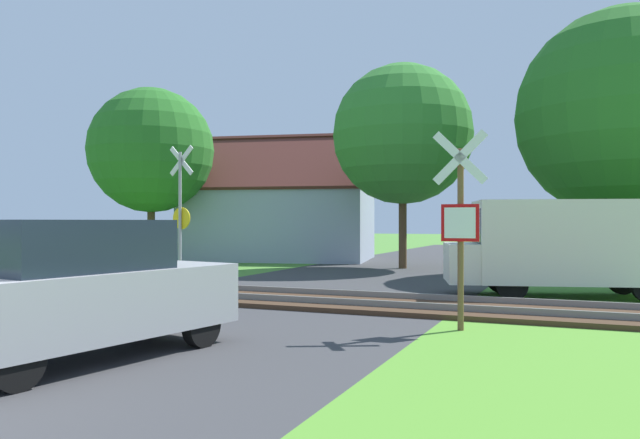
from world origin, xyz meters
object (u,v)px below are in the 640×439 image
stop_sign_near (460,221)px  tree_center (403,134)px  mail_truck (562,244)px  parked_car (83,290)px  tree_left (151,150)px  crossing_sign_far (181,207)px  tree_right (625,114)px  house (281,220)px

stop_sign_near → tree_center: bearing=-73.0°
mail_truck → parked_car: (-5.46, -9.29, -0.34)m
stop_sign_near → tree_left: tree_left is taller
tree_left → crossing_sign_far: bearing=-46.6°
stop_sign_near → tree_right: bearing=-106.4°
stop_sign_near → mail_truck: stop_sign_near is taller
crossing_sign_far → parked_car: size_ratio=0.94×
house → tree_right: (14.05, -3.38, 3.40)m
tree_center → tree_right: size_ratio=0.88×
tree_right → crossing_sign_far: bearing=-149.0°
crossing_sign_far → tree_center: size_ratio=0.52×
crossing_sign_far → mail_truck: (10.31, 0.30, -0.93)m
tree_left → parked_car: tree_left is taller
stop_sign_near → house: house is taller
tree_right → tree_center: bearing=178.5°
tree_center → mail_truck: 9.88m
stop_sign_near → house: size_ratio=0.34×
tree_left → tree_center: tree_center is taller
tree_left → tree_center: (10.35, 1.39, 0.30)m
tree_right → parked_car: 18.29m
stop_sign_near → mail_truck: bearing=-106.7°
house → tree_left: tree_left is taller
stop_sign_near → crossing_sign_far: size_ratio=0.81×
tree_left → house: bearing=50.7°
crossing_sign_far → tree_center: bearing=64.8°
stop_sign_near → parked_car: bearing=42.2°
crossing_sign_far → tree_left: (-5.73, 6.06, 2.53)m
tree_left → parked_car: size_ratio=1.72×
tree_right → house: bearing=166.5°
tree_left → tree_center: bearing=7.6°
crossing_sign_far → tree_center: (4.62, 7.45, 2.83)m
stop_sign_near → tree_left: (-14.65, 11.09, 2.93)m
tree_right → tree_left: bearing=-176.2°
mail_truck → house: bearing=34.4°
house → parked_car: bearing=-82.1°
crossing_sign_far → mail_truck: crossing_sign_far is taller
crossing_sign_far → parked_car: 10.30m
stop_sign_near → crossing_sign_far: bearing=-31.5°
tree_center → parked_car: bearing=-89.2°
tree_right → mail_truck: 8.20m
stop_sign_near → tree_left: size_ratio=0.44×
crossing_sign_far → house: 10.82m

